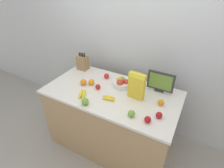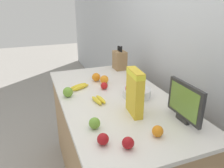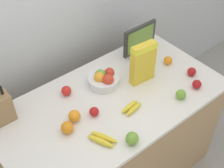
{
  "view_description": "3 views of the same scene",
  "coord_description": "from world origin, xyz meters",
  "views": [
    {
      "loc": [
        0.86,
        -1.56,
        2.19
      ],
      "look_at": [
        0.02,
        -0.03,
        1.07
      ],
      "focal_mm": 28.0,
      "sensor_mm": 36.0,
      "label": 1
    },
    {
      "loc": [
        1.53,
        -0.6,
        1.71
      ],
      "look_at": [
        0.03,
        -0.04,
        1.07
      ],
      "focal_mm": 35.0,
      "sensor_mm": 36.0,
      "label": 2
    },
    {
      "loc": [
        -0.97,
        -1.2,
        2.52
      ],
      "look_at": [
        0.05,
        0.06,
        1.02
      ],
      "focal_mm": 50.0,
      "sensor_mm": 36.0,
      "label": 3
    }
  ],
  "objects": [
    {
      "name": "knife_block",
      "position": [
        -0.67,
        0.32,
        1.04
      ],
      "size": [
        0.15,
        0.12,
        0.3
      ],
      "color": "#937047",
      "rests_on": "counter"
    },
    {
      "name": "fruit_bowl",
      "position": [
        0.06,
        0.16,
        0.99
      ],
      "size": [
        0.23,
        0.23,
        0.13
      ],
      "color": "silver",
      "rests_on": "counter"
    },
    {
      "name": "apple_near_bananas",
      "position": [
        -0.22,
        0.25,
        0.98
      ],
      "size": [
        0.07,
        0.07,
        0.07
      ],
      "primitive_type": "sphere",
      "color": "red",
      "rests_on": "counter"
    },
    {
      "name": "apple_by_knife_block",
      "position": [
        -0.13,
        -0.37,
        0.98
      ],
      "size": [
        0.08,
        0.08,
        0.08
      ],
      "primitive_type": "sphere",
      "color": "#6B9E33",
      "rests_on": "counter"
    },
    {
      "name": "banana_bunch_right",
      "position": [
        -0.27,
        -0.24,
        0.96
      ],
      "size": [
        0.14,
        0.19,
        0.04
      ],
      "rotation": [
        0.0,
        0.0,
        1.88
      ],
      "color": "yellow",
      "rests_on": "counter"
    },
    {
      "name": "cereal_box",
      "position": [
        0.31,
        0.02,
        1.12
      ],
      "size": [
        0.2,
        0.08,
        0.32
      ],
      "rotation": [
        0.0,
        0.0,
        -0.1
      ],
      "color": "gold",
      "rests_on": "counter"
    },
    {
      "name": "orange_by_cereal",
      "position": [
        -0.31,
        0.01,
        0.98
      ],
      "size": [
        0.08,
        0.08,
        0.08
      ],
      "primitive_type": "sphere",
      "color": "orange",
      "rests_on": "counter"
    },
    {
      "name": "small_monitor",
      "position": [
        0.52,
        0.28,
        1.08
      ],
      "size": [
        0.32,
        0.03,
        0.27
      ],
      "color": "#2D2D2D",
      "rests_on": "counter"
    },
    {
      "name": "ground_plane",
      "position": [
        0.0,
        0.0,
        0.0
      ],
      "size": [
        14.0,
        14.0,
        0.0
      ],
      "primitive_type": "plane",
      "color": "gray"
    },
    {
      "name": "orange_mid_left",
      "position": [
        -0.4,
        -0.04,
        0.98
      ],
      "size": [
        0.08,
        0.08,
        0.08
      ],
      "primitive_type": "sphere",
      "color": "orange",
      "rests_on": "counter"
    },
    {
      "name": "apple_rightmost",
      "position": [
        0.56,
        -0.29,
        0.97
      ],
      "size": [
        0.07,
        0.07,
        0.07
      ],
      "primitive_type": "sphere",
      "color": "#A31419",
      "rests_on": "counter"
    },
    {
      "name": "wall_back",
      "position": [
        0.0,
        0.66,
        1.3
      ],
      "size": [
        9.0,
        0.06,
        2.6
      ],
      "color": "silver",
      "rests_on": "ground_plane"
    },
    {
      "name": "apple_leftmost",
      "position": [
        -0.18,
        -0.04,
        0.97
      ],
      "size": [
        0.06,
        0.06,
        0.06
      ],
      "primitive_type": "sphere",
      "color": "red",
      "rests_on": "counter"
    },
    {
      "name": "banana_bunch_left",
      "position": [
        0.05,
        -0.16,
        0.96
      ],
      "size": [
        0.17,
        0.09,
        0.03
      ],
      "rotation": [
        0.0,
        0.0,
        0.24
      ],
      "color": "yellow",
      "rests_on": "counter"
    },
    {
      "name": "orange_back_center",
      "position": [
        0.61,
        0.03,
        0.97
      ],
      "size": [
        0.07,
        0.07,
        0.07
      ],
      "primitive_type": "sphere",
      "color": "orange",
      "rests_on": "counter"
    },
    {
      "name": "counter",
      "position": [
        0.0,
        0.0,
        0.47
      ],
      "size": [
        1.66,
        0.88,
        0.94
      ],
      "color": "tan",
      "rests_on": "ground_plane"
    },
    {
      "name": "apple_front",
      "position": [
        0.39,
        -0.29,
        0.98
      ],
      "size": [
        0.07,
        0.07,
        0.07
      ],
      "primitive_type": "sphere",
      "color": "#6B9E33",
      "rests_on": "counter"
    },
    {
      "name": "apple_rear",
      "position": [
        0.65,
        -0.18,
        0.97
      ],
      "size": [
        0.07,
        0.07,
        0.07
      ],
      "primitive_type": "sphere",
      "color": "#A31419",
      "rests_on": "counter"
    }
  ]
}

